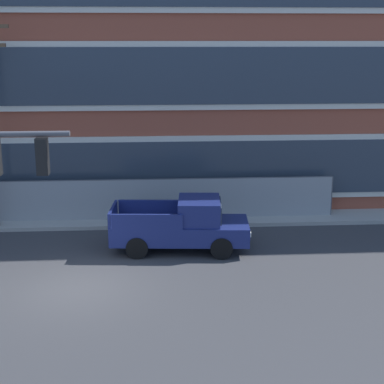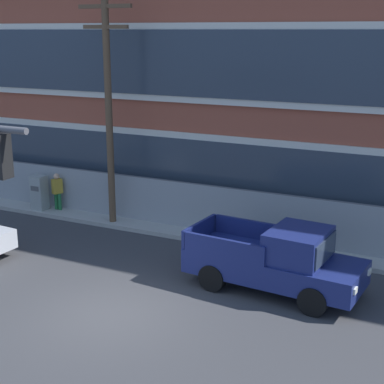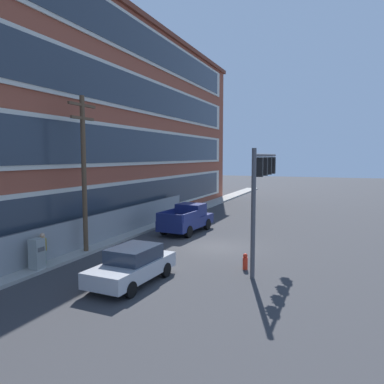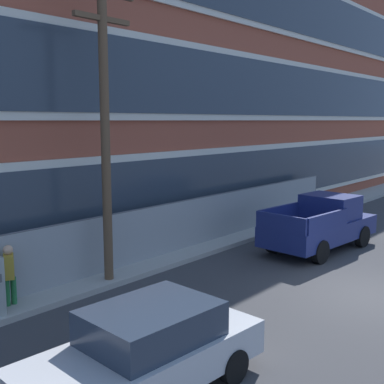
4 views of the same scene
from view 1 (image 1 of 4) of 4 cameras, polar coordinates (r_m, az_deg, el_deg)
The scene contains 5 objects.
ground_plane at distance 19.19m, azimuth -11.01°, elevation -9.16°, with size 160.00×160.00×0.00m, color #38383A.
sidewalk_building_side at distance 25.48m, azimuth -9.20°, elevation -2.86°, with size 80.00×1.82×0.16m, color #9E9B93.
brick_mill_building at distance 29.49m, azimuth -6.12°, elevation 15.49°, with size 50.07×9.29×16.25m.
chain_link_fence at distance 25.63m, azimuth -14.21°, elevation -0.95°, with size 24.89×0.06×1.91m.
pickup_truck_navy at distance 21.84m, azimuth -0.88°, elevation -3.29°, with size 5.23×2.42×1.96m.
Camera 1 is at (2.47, -17.43, 7.64)m, focal length 55.00 mm.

